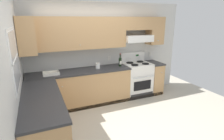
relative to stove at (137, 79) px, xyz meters
The scene contains 9 objects.
ground_plane 1.89m from the stove, 136.68° to the right, with size 7.04×7.04×0.00m, color #B2AA99.
wall_back 1.40m from the stove, 163.74° to the left, with size 4.68×0.57×2.55m.
wall_left 3.21m from the stove, 160.64° to the right, with size 0.47×4.00×2.55m.
counter_back_run 1.36m from the stove, behind, with size 3.60×0.65×0.91m.
counter_left_run 2.86m from the stove, 153.93° to the right, with size 0.63×1.91×0.91m.
stove is the anchor object (origin of this frame).
wine_bottle 0.78m from the stove, behind, with size 0.08×0.08×0.34m.
bowl 2.35m from the stove, behind, with size 0.35×0.25×0.06m.
paper_towel_roll 1.26m from the stove, behind, with size 0.12×0.12×0.14m.
Camera 1 is at (-1.25, -2.93, 2.13)m, focal length 28.86 mm.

